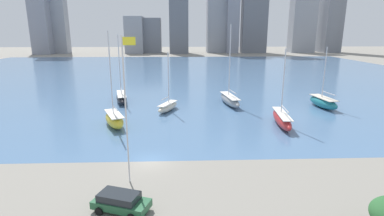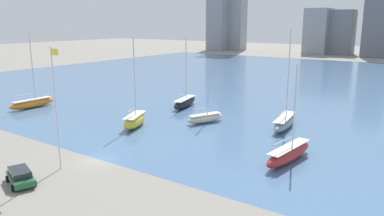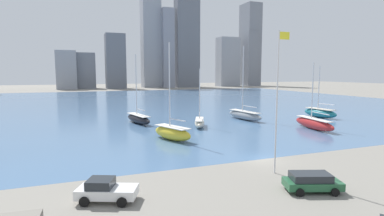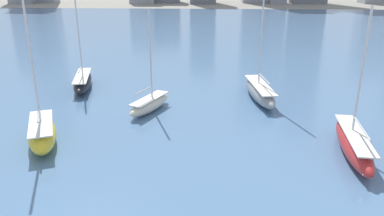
{
  "view_description": "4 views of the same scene",
  "coord_description": "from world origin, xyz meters",
  "px_view_note": "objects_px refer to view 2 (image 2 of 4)",
  "views": [
    {
      "loc": [
        3.43,
        -30.88,
        14.05
      ],
      "look_at": [
        5.17,
        12.38,
        2.9
      ],
      "focal_mm": 28.0,
      "sensor_mm": 36.0,
      "label": 1
    },
    {
      "loc": [
        33.56,
        -28.69,
        16.29
      ],
      "look_at": [
        6.87,
        9.64,
        5.53
      ],
      "focal_mm": 35.0,
      "sensor_mm": 36.0,
      "label": 2
    },
    {
      "loc": [
        -19.11,
        -28.16,
        9.75
      ],
      "look_at": [
        -5.19,
        8.69,
        5.14
      ],
      "focal_mm": 28.0,
      "sensor_mm": 36.0,
      "label": 3
    },
    {
      "loc": [
        7.63,
        -15.11,
        13.82
      ],
      "look_at": [
        6.07,
        13.33,
        3.47
      ],
      "focal_mm": 35.0,
      "sensor_mm": 36.0,
      "label": 4
    }
  ],
  "objects_px": {
    "sailboat_orange": "(32,103)",
    "sailboat_red": "(289,153)",
    "sailboat_black": "(185,102)",
    "sailboat_gray": "(285,122)",
    "flag_pole": "(56,106)",
    "parked_wagon_green": "(20,176)",
    "sailboat_cream": "(205,118)",
    "sailboat_yellow": "(135,120)"
  },
  "relations": [
    {
      "from": "sailboat_orange",
      "to": "sailboat_red",
      "type": "xyz_separation_m",
      "value": [
        51.48,
        0.65,
        0.08
      ]
    },
    {
      "from": "sailboat_black",
      "to": "sailboat_gray",
      "type": "bearing_deg",
      "value": -21.49
    },
    {
      "from": "flag_pole",
      "to": "sailboat_red",
      "type": "bearing_deg",
      "value": 39.72
    },
    {
      "from": "flag_pole",
      "to": "sailboat_red",
      "type": "height_order",
      "value": "flag_pole"
    },
    {
      "from": "sailboat_black",
      "to": "parked_wagon_green",
      "type": "xyz_separation_m",
      "value": [
        7.13,
        -38.67,
        -0.13
      ]
    },
    {
      "from": "sailboat_gray",
      "to": "sailboat_red",
      "type": "relative_size",
      "value": 1.32
    },
    {
      "from": "sailboat_gray",
      "to": "sailboat_black",
      "type": "relative_size",
      "value": 1.14
    },
    {
      "from": "sailboat_orange",
      "to": "sailboat_cream",
      "type": "xyz_separation_m",
      "value": [
        33.68,
        9.82,
        -0.1
      ]
    },
    {
      "from": "sailboat_black",
      "to": "flag_pole",
      "type": "bearing_deg",
      "value": -91.02
    },
    {
      "from": "sailboat_gray",
      "to": "sailboat_red",
      "type": "distance_m",
      "value": 14.74
    },
    {
      "from": "sailboat_gray",
      "to": "sailboat_yellow",
      "type": "bearing_deg",
      "value": -154.76
    },
    {
      "from": "sailboat_red",
      "to": "sailboat_yellow",
      "type": "bearing_deg",
      "value": -175.04
    },
    {
      "from": "sailboat_yellow",
      "to": "parked_wagon_green",
      "type": "relative_size",
      "value": 2.87
    },
    {
      "from": "sailboat_orange",
      "to": "sailboat_yellow",
      "type": "distance_m",
      "value": 25.94
    },
    {
      "from": "sailboat_yellow",
      "to": "sailboat_red",
      "type": "xyz_separation_m",
      "value": [
        25.57,
        -0.6,
        -0.08
      ]
    },
    {
      "from": "sailboat_black",
      "to": "sailboat_red",
      "type": "bearing_deg",
      "value": -44.33
    },
    {
      "from": "sailboat_gray",
      "to": "sailboat_black",
      "type": "bearing_deg",
      "value": 163.39
    },
    {
      "from": "sailboat_yellow",
      "to": "sailboat_cream",
      "type": "bearing_deg",
      "value": 24.64
    },
    {
      "from": "sailboat_black",
      "to": "sailboat_yellow",
      "type": "bearing_deg",
      "value": -96.01
    },
    {
      "from": "sailboat_yellow",
      "to": "flag_pole",
      "type": "bearing_deg",
      "value": -96.85
    },
    {
      "from": "sailboat_orange",
      "to": "sailboat_yellow",
      "type": "xyz_separation_m",
      "value": [
        25.91,
        1.26,
        0.16
      ]
    },
    {
      "from": "sailboat_gray",
      "to": "sailboat_cream",
      "type": "relative_size",
      "value": 1.45
    },
    {
      "from": "flag_pole",
      "to": "sailboat_orange",
      "type": "bearing_deg",
      "value": 152.28
    },
    {
      "from": "sailboat_cream",
      "to": "sailboat_red",
      "type": "xyz_separation_m",
      "value": [
        17.8,
        -9.17,
        0.19
      ]
    },
    {
      "from": "sailboat_cream",
      "to": "parked_wagon_green",
      "type": "bearing_deg",
      "value": -71.69
    },
    {
      "from": "sailboat_yellow",
      "to": "sailboat_gray",
      "type": "height_order",
      "value": "sailboat_gray"
    },
    {
      "from": "sailboat_red",
      "to": "sailboat_cream",
      "type": "bearing_deg",
      "value": 159.06
    },
    {
      "from": "sailboat_yellow",
      "to": "sailboat_black",
      "type": "xyz_separation_m",
      "value": [
        -1.95,
        16.23,
        -0.14
      ]
    },
    {
      "from": "sailboat_cream",
      "to": "sailboat_orange",
      "type": "bearing_deg",
      "value": -140.66
    },
    {
      "from": "flag_pole",
      "to": "parked_wagon_green",
      "type": "distance_m",
      "value": 8.15
    },
    {
      "from": "sailboat_cream",
      "to": "sailboat_red",
      "type": "relative_size",
      "value": 0.91
    },
    {
      "from": "parked_wagon_green",
      "to": "sailboat_black",
      "type": "bearing_deg",
      "value": -150.12
    },
    {
      "from": "sailboat_orange",
      "to": "sailboat_yellow",
      "type": "relative_size",
      "value": 0.99
    },
    {
      "from": "sailboat_yellow",
      "to": "sailboat_black",
      "type": "height_order",
      "value": "sailboat_yellow"
    },
    {
      "from": "flag_pole",
      "to": "sailboat_orange",
      "type": "distance_m",
      "value": 35.66
    },
    {
      "from": "sailboat_gray",
      "to": "sailboat_orange",
      "type": "bearing_deg",
      "value": -170.72
    },
    {
      "from": "sailboat_orange",
      "to": "sailboat_red",
      "type": "relative_size",
      "value": 1.21
    },
    {
      "from": "sailboat_yellow",
      "to": "sailboat_cream",
      "type": "relative_size",
      "value": 1.34
    },
    {
      "from": "sailboat_gray",
      "to": "sailboat_cream",
      "type": "xyz_separation_m",
      "value": [
        -11.99,
        -4.38,
        -0.18
      ]
    },
    {
      "from": "sailboat_orange",
      "to": "parked_wagon_green",
      "type": "height_order",
      "value": "sailboat_orange"
    },
    {
      "from": "sailboat_cream",
      "to": "sailboat_red",
      "type": "distance_m",
      "value": 20.02
    },
    {
      "from": "parked_wagon_green",
      "to": "sailboat_red",
      "type": "bearing_deg",
      "value": 156.4
    }
  ]
}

